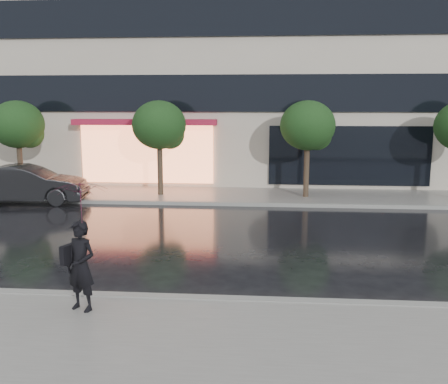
# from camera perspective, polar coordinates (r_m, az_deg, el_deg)

# --- Properties ---
(ground) EXTENTS (120.00, 120.00, 0.00)m
(ground) POSITION_cam_1_polar(r_m,az_deg,el_deg) (10.98, -2.48, -10.57)
(ground) COLOR black
(ground) RESTS_ON ground
(sidewalk_near) EXTENTS (60.00, 4.50, 0.12)m
(sidewalk_near) POSITION_cam_1_polar(r_m,az_deg,el_deg) (8.03, -5.50, -18.34)
(sidewalk_near) COLOR slate
(sidewalk_near) RESTS_ON ground
(sidewalk_far) EXTENTS (60.00, 3.50, 0.12)m
(sidewalk_far) POSITION_cam_1_polar(r_m,az_deg,el_deg) (20.83, 1.00, -0.43)
(sidewalk_far) COLOR slate
(sidewalk_far) RESTS_ON ground
(curb_near) EXTENTS (60.00, 0.25, 0.14)m
(curb_near) POSITION_cam_1_polar(r_m,az_deg,el_deg) (10.03, -3.20, -12.21)
(curb_near) COLOR gray
(curb_near) RESTS_ON ground
(curb_far) EXTENTS (60.00, 0.25, 0.14)m
(curb_far) POSITION_cam_1_polar(r_m,az_deg,el_deg) (19.12, 0.67, -1.36)
(curb_far) COLOR gray
(curb_far) RESTS_ON ground
(office_building) EXTENTS (30.00, 12.76, 18.00)m
(office_building) POSITION_cam_1_polar(r_m,az_deg,el_deg) (28.65, 2.12, 20.43)
(office_building) COLOR #B8AE9C
(office_building) RESTS_ON ground
(tree_far_west) EXTENTS (2.20, 2.20, 3.99)m
(tree_far_west) POSITION_cam_1_polar(r_m,az_deg,el_deg) (22.68, -22.35, 6.96)
(tree_far_west) COLOR #33261C
(tree_far_west) RESTS_ON ground
(tree_mid_west) EXTENTS (2.20, 2.20, 3.99)m
(tree_mid_west) POSITION_cam_1_polar(r_m,az_deg,el_deg) (20.68, -7.23, 7.40)
(tree_mid_west) COLOR #33261C
(tree_mid_west) RESTS_ON ground
(tree_mid_east) EXTENTS (2.20, 2.20, 3.99)m
(tree_mid_east) POSITION_cam_1_polar(r_m,az_deg,el_deg) (20.32, 9.71, 7.29)
(tree_mid_east) COLOR #33261C
(tree_mid_east) RESTS_ON ground
(parked_car) EXTENTS (4.72, 2.17, 1.50)m
(parked_car) POSITION_cam_1_polar(r_m,az_deg,el_deg) (20.90, -21.60, 0.81)
(parked_car) COLOR black
(parked_car) RESTS_ON ground
(pedestrian_with_umbrella) EXTENTS (1.27, 1.28, 2.40)m
(pedestrian_with_umbrella) POSITION_cam_1_polar(r_m,az_deg,el_deg) (9.31, -16.11, -3.73)
(pedestrian_with_umbrella) COLOR black
(pedestrian_with_umbrella) RESTS_ON sidewalk_near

